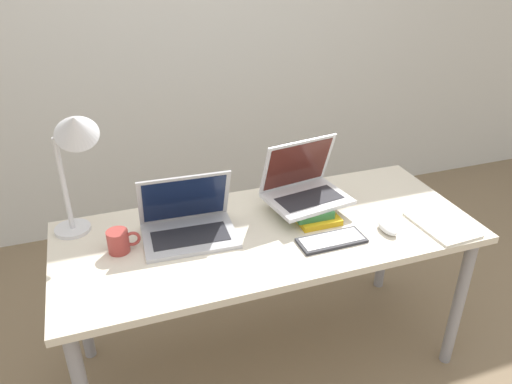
{
  "coord_description": "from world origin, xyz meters",
  "views": [
    {
      "loc": [
        -0.6,
        -1.22,
        1.78
      ],
      "look_at": [
        -0.05,
        0.35,
        0.88
      ],
      "focal_mm": 35.0,
      "sensor_mm": 36.0,
      "label": 1
    }
  ],
  "objects_px": {
    "wireless_keyboard": "(332,240)",
    "mug": "(119,241)",
    "notepad": "(442,225)",
    "laptop_left": "(188,223)",
    "mouse": "(388,228)",
    "book_stack": "(307,207)",
    "laptop_on_books": "(304,187)",
    "desk_lamp": "(74,140)"
  },
  "relations": [
    {
      "from": "laptop_on_books",
      "to": "wireless_keyboard",
      "type": "bearing_deg",
      "value": -89.62
    },
    {
      "from": "laptop_on_books",
      "to": "mug",
      "type": "distance_m",
      "value": 0.77
    },
    {
      "from": "laptop_left",
      "to": "book_stack",
      "type": "xyz_separation_m",
      "value": [
        0.51,
        0.0,
        -0.02
      ]
    },
    {
      "from": "mouse",
      "to": "laptop_left",
      "type": "bearing_deg",
      "value": 162.12
    },
    {
      "from": "wireless_keyboard",
      "to": "desk_lamp",
      "type": "distance_m",
      "value": 1.02
    },
    {
      "from": "laptop_left",
      "to": "book_stack",
      "type": "relative_size",
      "value": 1.29
    },
    {
      "from": "wireless_keyboard",
      "to": "mouse",
      "type": "bearing_deg",
      "value": -1.73
    },
    {
      "from": "laptop_left",
      "to": "wireless_keyboard",
      "type": "relative_size",
      "value": 1.4
    },
    {
      "from": "wireless_keyboard",
      "to": "mouse",
      "type": "distance_m",
      "value": 0.24
    },
    {
      "from": "wireless_keyboard",
      "to": "mug",
      "type": "relative_size",
      "value": 2.15
    },
    {
      "from": "wireless_keyboard",
      "to": "mug",
      "type": "xyz_separation_m",
      "value": [
        -0.77,
        0.21,
        0.04
      ]
    },
    {
      "from": "book_stack",
      "to": "mouse",
      "type": "xyz_separation_m",
      "value": [
        0.24,
        -0.24,
        -0.01
      ]
    },
    {
      "from": "laptop_left",
      "to": "laptop_on_books",
      "type": "xyz_separation_m",
      "value": [
        0.5,
        0.03,
        0.06
      ]
    },
    {
      "from": "laptop_on_books",
      "to": "mug",
      "type": "bearing_deg",
      "value": -175.58
    },
    {
      "from": "laptop_on_books",
      "to": "desk_lamp",
      "type": "distance_m",
      "value": 0.92
    },
    {
      "from": "laptop_left",
      "to": "wireless_keyboard",
      "type": "xyz_separation_m",
      "value": [
        0.51,
        -0.23,
        -0.04
      ]
    },
    {
      "from": "laptop_left",
      "to": "wireless_keyboard",
      "type": "height_order",
      "value": "laptop_left"
    },
    {
      "from": "book_stack",
      "to": "wireless_keyboard",
      "type": "relative_size",
      "value": 1.08
    },
    {
      "from": "notepad",
      "to": "mouse",
      "type": "bearing_deg",
      "value": 170.57
    },
    {
      "from": "book_stack",
      "to": "laptop_on_books",
      "type": "height_order",
      "value": "laptop_on_books"
    },
    {
      "from": "notepad",
      "to": "mug",
      "type": "bearing_deg",
      "value": 168.6
    },
    {
      "from": "laptop_left",
      "to": "notepad",
      "type": "relative_size",
      "value": 1.34
    },
    {
      "from": "laptop_left",
      "to": "mug",
      "type": "xyz_separation_m",
      "value": [
        -0.27,
        -0.03,
        -0.01
      ]
    },
    {
      "from": "mouse",
      "to": "book_stack",
      "type": "bearing_deg",
      "value": 134.68
    },
    {
      "from": "laptop_on_books",
      "to": "mouse",
      "type": "distance_m",
      "value": 0.38
    },
    {
      "from": "wireless_keyboard",
      "to": "desk_lamp",
      "type": "bearing_deg",
      "value": 156.42
    },
    {
      "from": "book_stack",
      "to": "desk_lamp",
      "type": "xyz_separation_m",
      "value": [
        -0.87,
        0.14,
        0.36
      ]
    },
    {
      "from": "wireless_keyboard",
      "to": "notepad",
      "type": "xyz_separation_m",
      "value": [
        0.47,
        -0.05,
        -0.0
      ]
    },
    {
      "from": "book_stack",
      "to": "laptop_on_books",
      "type": "distance_m",
      "value": 0.09
    },
    {
      "from": "notepad",
      "to": "desk_lamp",
      "type": "distance_m",
      "value": 1.46
    },
    {
      "from": "mug",
      "to": "desk_lamp",
      "type": "distance_m",
      "value": 0.4
    },
    {
      "from": "book_stack",
      "to": "mug",
      "type": "xyz_separation_m",
      "value": [
        -0.77,
        -0.03,
        0.02
      ]
    },
    {
      "from": "laptop_on_books",
      "to": "mouse",
      "type": "height_order",
      "value": "laptop_on_books"
    },
    {
      "from": "mouse",
      "to": "mug",
      "type": "distance_m",
      "value": 1.04
    },
    {
      "from": "laptop_left",
      "to": "mouse",
      "type": "height_order",
      "value": "laptop_left"
    },
    {
      "from": "laptop_on_books",
      "to": "notepad",
      "type": "distance_m",
      "value": 0.57
    },
    {
      "from": "laptop_left",
      "to": "laptop_on_books",
      "type": "distance_m",
      "value": 0.51
    },
    {
      "from": "laptop_left",
      "to": "mouse",
      "type": "xyz_separation_m",
      "value": [
        0.75,
        -0.24,
        -0.03
      ]
    },
    {
      "from": "wireless_keyboard",
      "to": "mouse",
      "type": "relative_size",
      "value": 2.4
    },
    {
      "from": "laptop_on_books",
      "to": "wireless_keyboard",
      "type": "height_order",
      "value": "laptop_on_books"
    },
    {
      "from": "laptop_left",
      "to": "book_stack",
      "type": "distance_m",
      "value": 0.51
    },
    {
      "from": "wireless_keyboard",
      "to": "notepad",
      "type": "relative_size",
      "value": 0.95
    }
  ]
}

